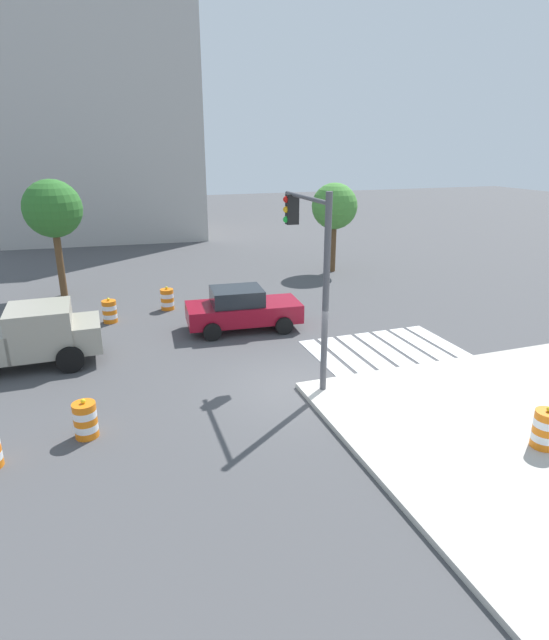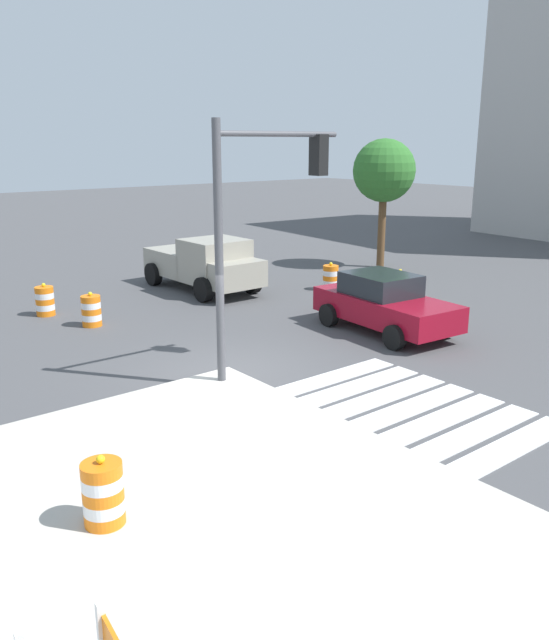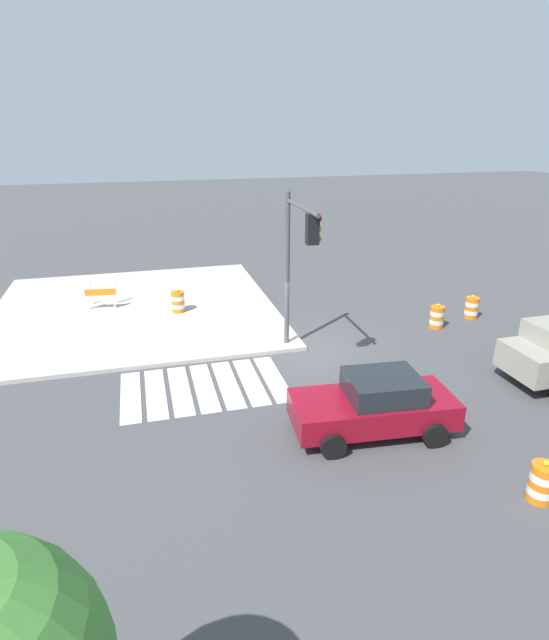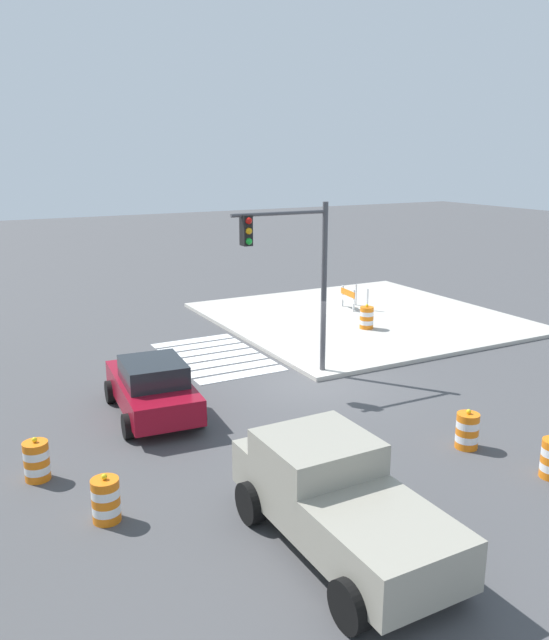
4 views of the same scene
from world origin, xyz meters
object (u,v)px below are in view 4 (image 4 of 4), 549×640
at_px(traffic_barrel_near_corner, 467,431).
at_px(traffic_barrel_crosswalk_end, 37,461).
at_px(traffic_barrel_on_sidewalk, 367,318).
at_px(traffic_barrel_median_far, 106,500).
at_px(traffic_light_pole, 293,260).
at_px(sports_car, 152,387).
at_px(pickup_truck, 333,496).
at_px(construction_barricade, 351,296).

height_order(traffic_barrel_near_corner, traffic_barrel_crosswalk_end, same).
bearing_deg(traffic_barrel_near_corner, traffic_barrel_on_sidewalk, -22.78).
height_order(traffic_barrel_crosswalk_end, traffic_barrel_median_far, same).
relative_size(traffic_barrel_on_sidewalk, traffic_light_pole, 0.19).
distance_m(sports_car, traffic_light_pole, 5.81).
bearing_deg(traffic_barrel_crosswalk_end, sports_car, -55.41).
bearing_deg(sports_car, traffic_light_pole, -81.90).
relative_size(traffic_barrel_near_corner, traffic_barrel_crosswalk_end, 1.00).
height_order(traffic_barrel_crosswalk_end, traffic_light_pole, traffic_light_pole).
relative_size(traffic_barrel_near_corner, traffic_barrel_median_far, 1.00).
bearing_deg(pickup_truck, traffic_barrel_near_corner, -70.51).
bearing_deg(traffic_barrel_crosswalk_end, construction_barricade, -57.20).
distance_m(sports_car, traffic_barrel_on_sidewalk, 11.24).
bearing_deg(traffic_light_pole, traffic_barrel_on_sidewalk, -57.10).
bearing_deg(traffic_barrel_crosswalk_end, pickup_truck, -138.93).
bearing_deg(traffic_barrel_median_far, traffic_barrel_crosswalk_end, 21.43).
height_order(traffic_barrel_near_corner, traffic_barrel_on_sidewalk, traffic_barrel_on_sidewalk).
bearing_deg(sports_car, traffic_barrel_on_sidewalk, -67.68).
height_order(sports_car, traffic_barrel_crosswalk_end, sports_car).
bearing_deg(construction_barricade, sports_car, 122.26).
bearing_deg(traffic_barrel_on_sidewalk, traffic_barrel_median_far, 125.08).
xyz_separation_m(traffic_barrel_near_corner, traffic_barrel_on_sidewalk, (9.97, -4.19, 0.15)).
bearing_deg(traffic_barrel_median_far, traffic_light_pole, -53.35).
distance_m(traffic_barrel_near_corner, traffic_barrel_median_far, 8.75).
height_order(traffic_barrel_median_far, traffic_light_pole, traffic_light_pole).
bearing_deg(construction_barricade, traffic_barrel_on_sidewalk, 155.96).
xyz_separation_m(traffic_barrel_median_far, construction_barricade, (12.25, -14.31, 0.27)).
relative_size(pickup_truck, traffic_barrel_median_far, 5.06).
bearing_deg(traffic_barrel_median_far, sports_car, -27.54).
distance_m(traffic_barrel_near_corner, traffic_barrel_on_sidewalk, 10.81).
bearing_deg(traffic_light_pole, pickup_truck, 155.04).
height_order(sports_car, construction_barricade, sports_car).
xyz_separation_m(sports_car, traffic_light_pole, (0.69, -4.87, 3.10)).
relative_size(sports_car, construction_barricade, 3.37).
xyz_separation_m(traffic_barrel_median_far, traffic_light_pole, (5.48, -7.37, 3.46)).
xyz_separation_m(pickup_truck, traffic_light_pole, (8.22, -3.83, 2.94)).
bearing_deg(traffic_barrel_near_corner, traffic_light_pole, 11.81).
xyz_separation_m(sports_car, pickup_truck, (-7.53, -1.05, 0.16)).
bearing_deg(traffic_barrel_near_corner, traffic_barrel_median_far, 84.02).
distance_m(pickup_truck, construction_barricade, 18.46).
distance_m(pickup_truck, traffic_light_pole, 9.53).
bearing_deg(sports_car, construction_barricade, -57.74).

